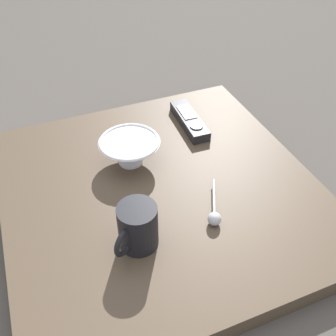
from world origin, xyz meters
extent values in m
plane|color=#47423D|center=(0.00, 0.00, 0.00)|extent=(6.00, 6.00, 0.00)
cube|color=#4C3D2D|center=(0.00, 0.00, 0.02)|extent=(0.66, 0.65, 0.04)
cylinder|color=silver|center=(0.10, 0.03, 0.05)|extent=(0.06, 0.06, 0.01)
cone|color=silver|center=(0.10, 0.03, 0.08)|extent=(0.14, 0.14, 0.05)
torus|color=silver|center=(0.10, 0.03, 0.10)|extent=(0.13, 0.13, 0.01)
cylinder|color=black|center=(-0.12, 0.09, 0.09)|extent=(0.07, 0.07, 0.09)
torus|color=black|center=(-0.15, 0.12, 0.09)|extent=(0.04, 0.05, 0.06)
cylinder|color=silver|center=(-0.08, -0.08, 0.06)|extent=(0.09, 0.05, 0.01)
sphere|color=silver|center=(-0.14, -0.06, 0.06)|extent=(0.03, 0.03, 0.03)
cube|color=black|center=(0.18, -0.15, 0.06)|extent=(0.17, 0.05, 0.02)
cylinder|color=#4C4C54|center=(0.14, -0.15, 0.07)|extent=(0.03, 0.03, 0.00)
cube|color=#4C4C54|center=(0.20, -0.15, 0.07)|extent=(0.07, 0.04, 0.00)
camera|label=1|loc=(-0.55, 0.21, 0.62)|focal=41.41mm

